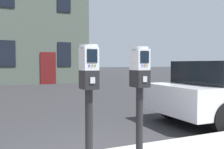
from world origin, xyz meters
name	(u,v)px	position (x,y,z in m)	size (l,w,h in m)	color
parking_meter_near_kerb	(89,84)	(-0.11, -0.34, 1.13)	(0.22, 0.25, 1.44)	black
parking_meter_twin_adjacent	(140,82)	(0.57, -0.34, 1.13)	(0.22, 0.25, 1.44)	black
townhouse_brownstone	(31,9)	(1.27, 16.78, 5.41)	(7.04, 6.05, 10.82)	#4C564C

